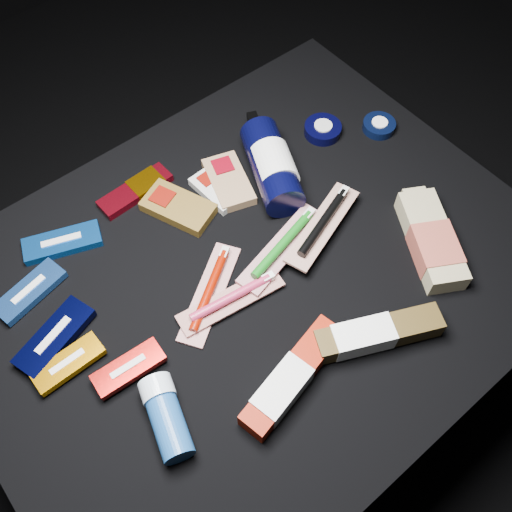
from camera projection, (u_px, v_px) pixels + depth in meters
ground at (254, 358)px, 1.32m from camera, size 3.00×3.00×0.00m
cloth_table at (253, 321)px, 1.15m from camera, size 0.98×0.78×0.40m
luna_bar_0 at (62, 242)px, 1.00m from camera, size 0.14×0.09×0.02m
luna_bar_1 at (30, 291)px, 0.94m from camera, size 0.13×0.07×0.02m
luna_bar_2 at (55, 337)px, 0.90m from camera, size 0.15×0.09×0.02m
luna_bar_3 at (68, 363)px, 0.87m from camera, size 0.11×0.04×0.01m
luna_bar_4 at (129, 368)px, 0.87m from camera, size 0.11×0.05×0.01m
clif_bar_0 at (176, 206)px, 1.03m from camera, size 0.11×0.14×0.02m
clif_bar_1 at (215, 188)px, 1.06m from camera, size 0.06×0.10×0.02m
clif_bar_2 at (228, 180)px, 1.07m from camera, size 0.10×0.14×0.02m
power_bar at (139, 188)px, 1.06m from camera, size 0.15×0.05×0.02m
lotion_bottle at (272, 166)px, 1.05m from camera, size 0.14×0.24×0.08m
cream_tin_upper at (323, 129)px, 1.13m from camera, size 0.07×0.07×0.02m
cream_tin_lower at (379, 126)px, 1.14m from camera, size 0.07×0.07×0.02m
bodywash_bottle at (432, 241)px, 0.98m from camera, size 0.15×0.20×0.04m
deodorant_stick at (166, 416)px, 0.82m from camera, size 0.08×0.13×0.05m
toothbrush_pack_0 at (210, 290)px, 0.95m from camera, size 0.19×0.14×0.02m
toothbrush_pack_1 at (232, 298)px, 0.93m from camera, size 0.19×0.07×0.02m
toothbrush_pack_2 at (284, 245)px, 0.98m from camera, size 0.21×0.09×0.02m
toothbrush_pack_3 at (323, 223)px, 0.99m from camera, size 0.20×0.11×0.02m
toothpaste_carton_red at (289, 381)px, 0.85m from camera, size 0.21×0.09×0.04m
toothpaste_carton_green at (373, 334)px, 0.89m from camera, size 0.20×0.12×0.04m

